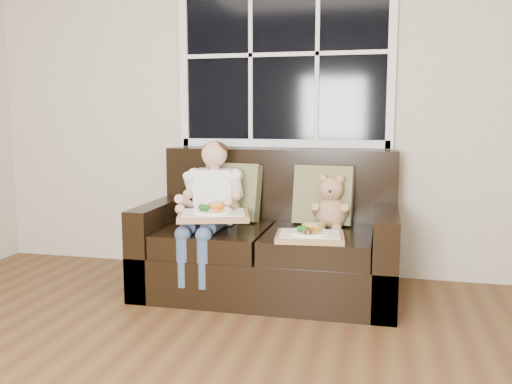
% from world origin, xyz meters
% --- Properties ---
extents(window_back, '(1.62, 0.04, 1.37)m').
position_xyz_m(window_back, '(0.12, 2.48, 1.65)').
color(window_back, black).
rests_on(window_back, room_walls).
extents(loveseat, '(1.70, 0.92, 0.96)m').
position_xyz_m(loveseat, '(0.12, 2.02, 0.31)').
color(loveseat, black).
rests_on(loveseat, ground).
extents(pillow_left, '(0.43, 0.24, 0.42)m').
position_xyz_m(pillow_left, '(-0.19, 2.17, 0.65)').
color(pillow_left, olive).
rests_on(pillow_left, loveseat).
extents(pillow_right, '(0.42, 0.21, 0.42)m').
position_xyz_m(pillow_right, '(0.47, 2.17, 0.65)').
color(pillow_right, olive).
rests_on(pillow_right, loveseat).
extents(child, '(0.39, 0.60, 0.89)m').
position_xyz_m(child, '(-0.27, 1.90, 0.65)').
color(child, white).
rests_on(child, loveseat).
extents(teddy_bear, '(0.22, 0.28, 0.37)m').
position_xyz_m(teddy_bear, '(0.53, 2.05, 0.60)').
color(teddy_bear, tan).
rests_on(teddy_bear, loveseat).
extents(tray_left, '(0.53, 0.46, 0.10)m').
position_xyz_m(tray_left, '(-0.19, 1.70, 0.58)').
color(tray_left, tan).
rests_on(tray_left, child).
extents(tray_right, '(0.44, 0.36, 0.09)m').
position_xyz_m(tray_right, '(0.44, 1.67, 0.48)').
color(tray_right, tan).
rests_on(tray_right, loveseat).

